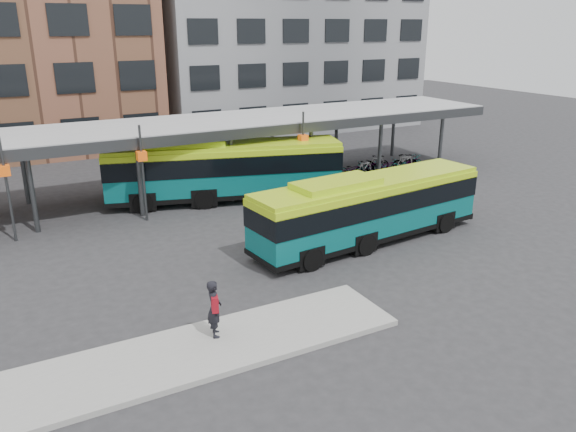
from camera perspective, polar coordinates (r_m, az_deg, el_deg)
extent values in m
plane|color=#28282B|center=(21.61, 0.40, -6.72)|extent=(120.00, 120.00, 0.00)
cube|color=gray|center=(17.30, -11.24, -13.88)|extent=(14.00, 3.00, 0.18)
cube|color=#999B9E|center=(31.96, -10.98, 8.96)|extent=(40.00, 6.00, 0.35)
cube|color=#383A3D|center=(29.18, -9.14, 7.83)|extent=(40.00, 0.15, 0.55)
cylinder|color=#383A3D|center=(28.60, -24.54, 2.09)|extent=(0.24, 0.24, 3.80)
cylinder|color=#383A3D|center=(33.45, -25.27, 4.24)|extent=(0.24, 0.24, 3.80)
cylinder|color=#383A3D|center=(29.27, -14.81, 3.55)|extent=(0.24, 0.24, 3.80)
cylinder|color=#383A3D|center=(34.02, -16.89, 5.47)|extent=(0.24, 0.24, 3.80)
cylinder|color=#383A3D|center=(30.75, -5.74, 4.82)|extent=(0.24, 0.24, 3.80)
cylinder|color=#383A3D|center=(35.30, -8.91, 6.53)|extent=(0.24, 0.24, 3.80)
cylinder|color=#383A3D|center=(32.92, 2.34, 5.85)|extent=(0.24, 0.24, 3.80)
cylinder|color=#383A3D|center=(37.21, -1.60, 7.39)|extent=(0.24, 0.24, 3.80)
cylinder|color=#383A3D|center=(35.67, 9.32, 6.64)|extent=(0.24, 0.24, 3.80)
cylinder|color=#383A3D|center=(39.67, 4.93, 8.05)|extent=(0.24, 0.24, 3.80)
cylinder|color=#383A3D|center=(38.87, 15.25, 7.23)|extent=(0.24, 0.24, 3.80)
cylinder|color=#383A3D|center=(42.57, 10.64, 8.55)|extent=(0.24, 0.24, 3.80)
cylinder|color=#383A3D|center=(27.67, -26.58, 2.35)|extent=(0.12, 0.12, 4.80)
cube|color=#D14D0C|center=(27.46, -26.86, 4.14)|extent=(0.45, 0.45, 0.45)
cylinder|color=#383A3D|center=(28.39, -14.50, 4.16)|extent=(0.12, 0.12, 4.80)
cube|color=#D14D0C|center=(28.18, -14.65, 5.92)|extent=(0.45, 0.45, 0.45)
cylinder|color=#383A3D|center=(31.65, 1.52, 6.25)|extent=(0.12, 0.12, 4.80)
cube|color=#D14D0C|center=(31.46, 1.54, 7.85)|extent=(0.45, 0.45, 0.45)
cube|color=slate|center=(55.25, -1.02, 19.63)|extent=(24.00, 14.00, 20.00)
cube|color=#085658|center=(25.25, 8.22, 0.67)|extent=(11.58, 3.49, 2.37)
cube|color=black|center=(25.11, 8.27, 1.70)|extent=(11.63, 3.55, 0.90)
cube|color=#A4CA14|center=(24.89, 8.36, 3.47)|extent=(11.57, 3.40, 0.19)
cube|color=#A4CA14|center=(23.64, 4.95, 3.25)|extent=(3.95, 2.08, 0.33)
cube|color=black|center=(25.61, 8.11, -1.61)|extent=(11.64, 3.56, 0.23)
cylinder|color=black|center=(27.45, 15.66, -0.66)|extent=(0.97, 0.38, 0.95)
cylinder|color=black|center=(28.91, 12.21, 0.61)|extent=(0.97, 0.38, 0.95)
cylinder|color=black|center=(24.08, 7.92, -2.89)|extent=(0.97, 0.38, 0.95)
cylinder|color=black|center=(25.73, 4.50, -1.31)|extent=(0.97, 0.38, 0.95)
cylinder|color=black|center=(22.40, 2.44, -4.43)|extent=(0.97, 0.38, 0.95)
cylinder|color=black|center=(24.16, -0.82, -2.63)|extent=(0.97, 0.38, 0.95)
cube|color=#085658|center=(31.14, -6.46, 4.58)|extent=(12.92, 5.99, 2.64)
cube|color=black|center=(31.02, -6.49, 5.52)|extent=(12.99, 6.06, 1.00)
cube|color=#A4CA14|center=(30.82, -6.56, 7.15)|extent=(12.89, 5.89, 0.21)
cube|color=#A4CA14|center=(30.64, -10.53, 7.29)|extent=(4.58, 2.98, 0.37)
cube|color=black|center=(31.46, -6.38, 2.47)|extent=(13.00, 6.07, 0.25)
cylinder|color=black|center=(30.94, 1.69, 2.36)|extent=(1.10, 0.59, 1.06)
cylinder|color=black|center=(33.35, 0.61, 3.60)|extent=(1.10, 0.59, 1.06)
cylinder|color=black|center=(30.12, -8.50, 1.69)|extent=(1.10, 0.59, 1.06)
cylinder|color=black|center=(32.59, -8.85, 3.00)|extent=(1.10, 0.59, 1.06)
cylinder|color=black|center=(30.10, -14.52, 1.27)|extent=(1.10, 0.59, 1.06)
cylinder|color=black|center=(32.57, -14.42, 2.61)|extent=(1.10, 0.59, 1.06)
imported|color=black|center=(17.55, -7.49, -9.28)|extent=(0.59, 0.76, 1.85)
cube|color=maroon|center=(17.28, -7.45, -8.83)|extent=(0.28, 0.38, 0.49)
imported|color=slate|center=(36.57, 6.51, 4.76)|extent=(1.86, 1.13, 0.92)
imported|color=slate|center=(36.76, 7.79, 4.85)|extent=(1.73, 0.66, 1.01)
imported|color=slate|center=(37.75, 8.40, 5.05)|extent=(1.63, 0.70, 0.83)
imported|color=slate|center=(38.21, 9.03, 5.35)|extent=(1.80, 0.83, 1.04)
imported|color=slate|center=(38.18, 10.08, 5.12)|extent=(1.68, 0.87, 0.84)
imported|color=slate|center=(38.88, 11.81, 5.42)|extent=(1.81, 0.92, 1.04)
imported|color=slate|center=(39.02, 12.24, 5.32)|extent=(1.73, 0.70, 0.89)
imported|color=slate|center=(39.12, 11.56, 5.46)|extent=(1.63, 0.55, 0.96)
imported|color=slate|center=(39.25, 12.44, 5.39)|extent=(1.73, 0.65, 0.90)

